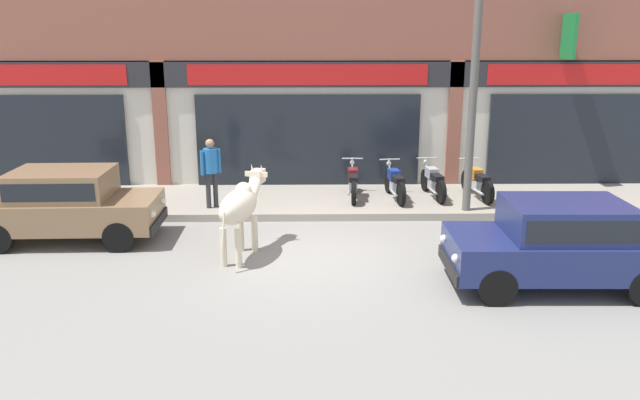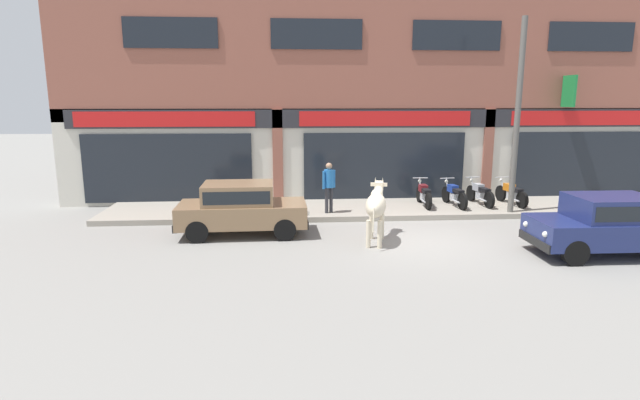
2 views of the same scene
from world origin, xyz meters
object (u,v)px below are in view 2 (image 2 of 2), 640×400
(cow, at_px, (376,205))
(car_1, at_px, (241,206))
(motorcycle_1, at_px, (454,195))
(utility_pole, at_px, (517,117))
(pedestrian, at_px, (329,182))
(motorcycle_3, at_px, (511,193))
(motorcycle_2, at_px, (480,193))
(car_0, at_px, (609,222))
(motorcycle_0, at_px, (424,194))

(cow, height_order, car_1, cow)
(motorcycle_1, xyz_separation_m, utility_pole, (1.51, -1.02, 2.61))
(pedestrian, bearing_deg, motorcycle_3, 7.10)
(cow, height_order, motorcycle_1, cow)
(cow, bearing_deg, motorcycle_2, 40.97)
(cow, bearing_deg, pedestrian, 108.84)
(motorcycle_1, xyz_separation_m, motorcycle_3, (2.03, 0.09, 0.00))
(car_0, distance_m, motorcycle_1, 5.48)
(motorcycle_3, relative_size, utility_pole, 0.30)
(cow, bearing_deg, motorcycle_0, 57.72)
(motorcycle_2, xyz_separation_m, motorcycle_3, (1.07, -0.08, 0.00))
(motorcycle_1, bearing_deg, motorcycle_3, 2.46)
(utility_pole, bearing_deg, cow, -152.30)
(motorcycle_1, height_order, motorcycle_2, same)
(car_0, height_order, pedestrian, pedestrian)
(cow, height_order, motorcycle_2, cow)
(motorcycle_3, xyz_separation_m, pedestrian, (-6.35, -0.79, 0.60))
(car_0, relative_size, pedestrian, 2.27)
(motorcycle_1, bearing_deg, car_0, -68.25)
(motorcycle_3, bearing_deg, motorcycle_0, 179.30)
(motorcycle_1, xyz_separation_m, motorcycle_2, (0.96, 0.17, 0.00))
(pedestrian, bearing_deg, motorcycle_0, 14.05)
(motorcycle_0, xyz_separation_m, motorcycle_2, (1.97, 0.05, 0.00))
(cow, height_order, car_0, cow)
(motorcycle_2, bearing_deg, utility_pole, -65.45)
(cow, bearing_deg, motorcycle_1, 46.88)
(cow, relative_size, car_1, 0.58)
(car_0, relative_size, utility_pole, 0.61)
(cow, bearing_deg, car_1, 164.05)
(motorcycle_3, distance_m, pedestrian, 6.42)
(car_1, bearing_deg, motorcycle_2, 18.96)
(motorcycle_2, bearing_deg, motorcycle_0, -178.62)
(motorcycle_3, height_order, utility_pole, utility_pole)
(car_0, height_order, motorcycle_2, car_0)
(utility_pole, bearing_deg, car_0, -82.72)
(car_0, relative_size, motorcycle_2, 2.01)
(motorcycle_2, bearing_deg, car_1, -161.04)
(motorcycle_1, distance_m, pedestrian, 4.42)
(motorcycle_2, xyz_separation_m, pedestrian, (-5.28, -0.88, 0.60))
(car_0, relative_size, car_1, 1.00)
(motorcycle_0, bearing_deg, car_0, -59.75)
(cow, distance_m, motorcycle_3, 6.51)
(car_0, relative_size, motorcycle_1, 2.01)
(motorcycle_0, xyz_separation_m, motorcycle_3, (3.04, -0.04, 0.00))
(car_0, xyz_separation_m, motorcycle_0, (-3.04, 5.21, -0.26))
(pedestrian, bearing_deg, car_1, -144.91)
(car_0, relative_size, motorcycle_3, 2.02)
(cow, height_order, motorcycle_0, cow)
(motorcycle_0, bearing_deg, motorcycle_1, -7.02)
(motorcycle_2, relative_size, motorcycle_3, 1.00)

